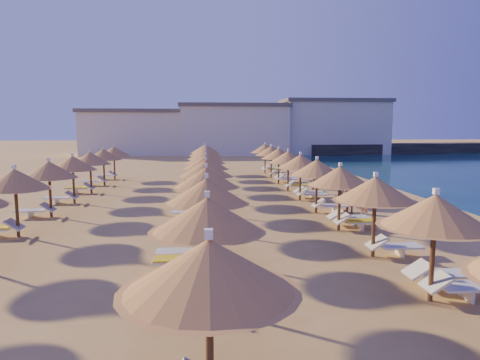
{
  "coord_description": "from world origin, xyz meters",
  "views": [
    {
      "loc": [
        -2.61,
        -18.3,
        4.12
      ],
      "look_at": [
        -0.77,
        4.0,
        1.3
      ],
      "focal_mm": 32.0,
      "sensor_mm": 36.0,
      "label": 1
    }
  ],
  "objects": [
    {
      "name": "loungers",
      "position": [
        -1.9,
        1.77,
        0.34
      ],
      "size": [
        15.44,
        36.55,
        0.66
      ],
      "color": "white",
      "rests_on": "ground"
    },
    {
      "name": "beachgoer_c",
      "position": [
        4.57,
        8.92,
        0.94
      ],
      "size": [
        1.16,
        1.03,
        1.88
      ],
      "primitive_type": "imported",
      "rotation": [
        0.0,
        0.0,
        -0.65
      ],
      "color": "tan",
      "rests_on": "ground"
    },
    {
      "name": "jetty",
      "position": [
        27.35,
        44.49,
        0.75
      ],
      "size": [
        30.23,
        9.23,
        1.5
      ],
      "primitive_type": "cube",
      "rotation": [
        0.0,
        0.0,
        0.18
      ],
      "color": "black",
      "rests_on": "ground"
    },
    {
      "name": "beachgoer_b",
      "position": [
        4.16,
        1.22,
        0.95
      ],
      "size": [
        0.94,
        1.09,
        1.9
      ],
      "primitive_type": "imported",
      "rotation": [
        0.0,
        0.0,
        -1.3
      ],
      "color": "tan",
      "rests_on": "ground"
    },
    {
      "name": "parasol_row_east",
      "position": [
        2.69,
        1.52,
        2.13
      ],
      "size": [
        2.63,
        37.63,
        2.7
      ],
      "color": "brown",
      "rests_on": "ground"
    },
    {
      "name": "hotel_blocks",
      "position": [
        3.12,
        45.2,
        3.7
      ],
      "size": [
        44.92,
        9.84,
        8.1
      ],
      "color": "silver",
      "rests_on": "ground"
    },
    {
      "name": "parasol_row_inland",
      "position": [
        -9.63,
        3.27,
        2.13
      ],
      "size": [
        2.63,
        27.13,
        2.7
      ],
      "color": "brown",
      "rests_on": "ground"
    },
    {
      "name": "parasol_row_west",
      "position": [
        -2.57,
        1.52,
        2.13
      ],
      "size": [
        2.63,
        37.63,
        2.7
      ],
      "color": "brown",
      "rests_on": "ground"
    },
    {
      "name": "ground",
      "position": [
        0.0,
        0.0,
        0.0
      ],
      "size": [
        220.0,
        220.0,
        0.0
      ],
      "primitive_type": "plane",
      "color": "tan",
      "rests_on": "ground"
    },
    {
      "name": "beachgoer_a",
      "position": [
        4.43,
        -0.08,
        0.86
      ],
      "size": [
        0.6,
        0.73,
        1.71
      ],
      "primitive_type": "imported",
      "rotation": [
        0.0,
        0.0,
        -1.22
      ],
      "color": "tan",
      "rests_on": "ground"
    }
  ]
}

